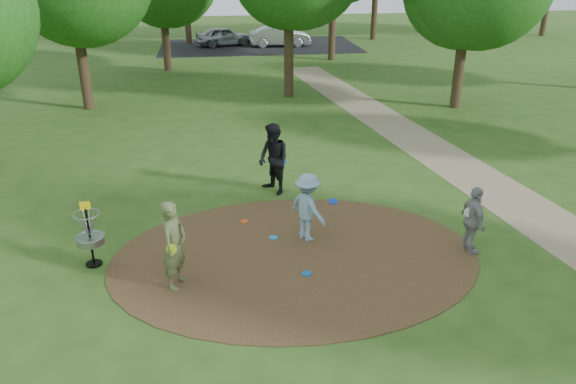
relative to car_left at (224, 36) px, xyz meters
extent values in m
plane|color=#2D5119|center=(0.49, -30.42, -0.67)|extent=(100.00, 100.00, 0.00)
cylinder|color=#47301C|center=(0.49, -30.42, -0.66)|extent=(8.40, 8.40, 0.02)
cube|color=#8C7A5B|center=(6.99, -28.42, -0.67)|extent=(7.55, 39.89, 0.01)
cube|color=black|center=(2.49, -0.42, -0.67)|extent=(14.00, 8.00, 0.01)
imported|color=#5C683C|center=(-2.13, -31.22, 0.28)|extent=(0.71, 0.83, 1.91)
cylinder|color=#E3F81B|center=(-2.17, -31.50, 0.34)|extent=(0.22, 0.10, 0.22)
imported|color=#86ADC8|center=(0.91, -29.61, 0.17)|extent=(1.11, 1.26, 1.69)
cylinder|color=#0B32C4|center=(1.50, -29.66, 0.31)|extent=(0.26, 0.26, 0.08)
imported|color=black|center=(0.44, -26.67, 0.34)|extent=(1.14, 1.23, 2.03)
cylinder|color=#0B36C4|center=(0.69, -26.65, 0.23)|extent=(0.23, 0.10, 0.22)
imported|color=#959597|center=(4.51, -30.77, 0.14)|extent=(0.44, 0.97, 1.64)
cylinder|color=silver|center=(4.36, -30.79, 0.37)|extent=(0.23, 0.09, 0.22)
cylinder|color=#1A8ED1|center=(0.09, -29.48, -0.64)|extent=(0.22, 0.22, 0.02)
cylinder|color=blue|center=(0.61, -31.21, -0.64)|extent=(0.22, 0.22, 0.02)
cylinder|color=#D94C15|center=(-0.54, -28.50, -0.64)|extent=(0.22, 0.22, 0.02)
imported|color=#95979C|center=(0.00, 0.00, 0.00)|extent=(4.23, 2.58, 1.35)
imported|color=#B5B7BD|center=(3.95, -0.78, 0.03)|extent=(4.28, 1.53, 1.41)
cylinder|color=black|center=(-4.01, -30.12, 0.00)|extent=(0.05, 0.05, 1.35)
cylinder|color=black|center=(-4.01, -30.12, -0.65)|extent=(0.36, 0.36, 0.04)
cylinder|color=gray|center=(-4.01, -30.12, -0.05)|extent=(0.60, 0.60, 0.16)
torus|color=gray|center=(-4.01, -30.12, 0.03)|extent=(0.63, 0.63, 0.03)
torus|color=gray|center=(-4.01, -30.12, 0.58)|extent=(0.58, 0.58, 0.02)
cube|color=yellow|center=(-4.01, -30.12, 0.78)|extent=(0.22, 0.02, 0.18)
cylinder|color=#332316|center=(-6.51, -16.42, 1.23)|extent=(0.44, 0.44, 3.80)
cylinder|color=#332316|center=(2.49, -15.42, 1.42)|extent=(0.44, 0.44, 4.18)
cylinder|color=#332316|center=(9.49, -18.42, 1.13)|extent=(0.44, 0.44, 3.61)
cylinder|color=#332316|center=(-3.51, -8.42, 1.04)|extent=(0.44, 0.44, 3.42)
cylinder|color=#332316|center=(6.49, -6.42, 1.51)|extent=(0.44, 0.44, 4.37)
camera|label=1|loc=(-1.25, -41.45, 5.82)|focal=35.00mm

